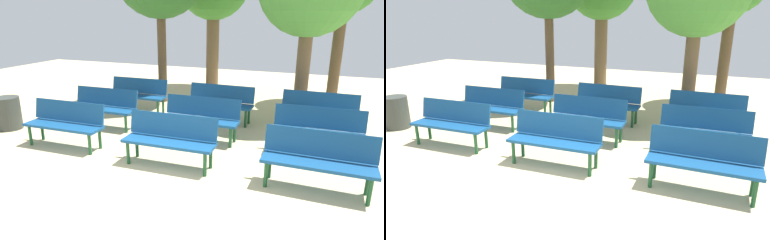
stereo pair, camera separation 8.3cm
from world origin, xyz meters
TOP-DOWN VIEW (x-y plane):
  - ground_plane at (0.00, 0.00)m, footprint 24.00×24.00m
  - bench_r0_c0 at (-2.32, 1.60)m, footprint 1.61×0.52m
  - bench_r0_c1 at (-0.05, 1.55)m, footprint 1.61×0.52m
  - bench_r0_c2 at (2.33, 1.56)m, footprint 1.61×0.51m
  - bench_r1_c0 at (-2.35, 2.90)m, footprint 1.61×0.50m
  - bench_r1_c1 at (0.01, 2.90)m, footprint 1.60×0.49m
  - bench_r1_c2 at (2.28, 2.92)m, footprint 1.61×0.51m
  - bench_r2_c0 at (-2.27, 4.28)m, footprint 1.61×0.51m
  - bench_r2_c1 at (0.02, 4.24)m, footprint 1.61×0.52m
  - bench_r2_c2 at (2.26, 4.26)m, footprint 1.61×0.50m
  - trash_bin at (-4.25, 1.95)m, footprint 0.53×0.53m

SIDE VIEW (x-z plane):
  - ground_plane at x=0.00m, z-range 0.00..0.00m
  - trash_bin at x=-4.25m, z-range 0.00..0.73m
  - bench_r0_c0 at x=-2.32m, z-range 0.07..0.94m
  - bench_r0_c1 at x=-0.05m, z-range 0.07..0.94m
  - bench_r0_c2 at x=2.33m, z-range 0.07..0.94m
  - bench_r1_c0 at x=-2.35m, z-range 0.07..0.94m
  - bench_r1_c1 at x=0.01m, z-range 0.07..0.94m
  - bench_r1_c2 at x=2.28m, z-range 0.07..0.94m
  - bench_r2_c0 at x=-2.27m, z-range 0.07..0.94m
  - bench_r2_c1 at x=0.02m, z-range 0.07..0.94m
  - bench_r2_c2 at x=2.26m, z-range 0.07..0.94m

